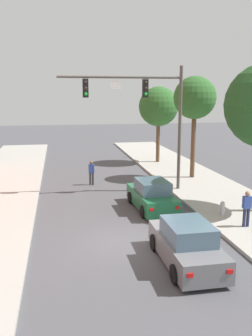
% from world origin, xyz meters
% --- Properties ---
extents(ground_plane, '(120.00, 120.00, 0.00)m').
position_xyz_m(ground_plane, '(0.00, 0.00, 0.00)').
color(ground_plane, '#4C4C51').
extents(traffic_signal_mast, '(7.41, 0.38, 7.50)m').
position_xyz_m(traffic_signal_mast, '(2.47, 7.41, 5.38)').
color(traffic_signal_mast, '#514C47').
rests_on(traffic_signal_mast, sidewalk_right).
extents(car_lead_green, '(1.98, 4.31, 1.60)m').
position_xyz_m(car_lead_green, '(2.00, 4.05, 0.72)').
color(car_lead_green, '#1E663D').
rests_on(car_lead_green, ground).
extents(car_following_grey, '(1.84, 4.24, 1.60)m').
position_xyz_m(car_following_grey, '(1.61, -2.34, 0.72)').
color(car_following_grey, slate).
rests_on(car_following_grey, ground).
extents(pedestrian_crossing_road, '(0.36, 0.22, 1.64)m').
position_xyz_m(pedestrian_crossing_road, '(-0.63, 9.92, 0.91)').
color(pedestrian_crossing_road, '#333338').
rests_on(pedestrian_crossing_road, ground).
extents(pedestrian_sidewalk_right_walker, '(0.36, 0.22, 1.64)m').
position_xyz_m(pedestrian_sidewalk_right_walker, '(5.41, 0.38, 1.06)').
color(pedestrian_sidewalk_right_walker, '#232847').
rests_on(pedestrian_sidewalk_right_walker, sidewalk_right).
extents(fire_hydrant, '(0.48, 0.24, 0.72)m').
position_xyz_m(fire_hydrant, '(5.03, 1.98, 0.51)').
color(fire_hydrant, '#B2B2B7').
rests_on(fire_hydrant, sidewalk_right).
extents(street_tree_second, '(2.94, 2.94, 7.08)m').
position_xyz_m(street_tree_second, '(6.62, 10.31, 5.70)').
color(street_tree_second, brown).
rests_on(street_tree_second, sidewalk_right).
extents(street_tree_third, '(3.39, 3.39, 6.50)m').
position_xyz_m(street_tree_third, '(5.84, 16.69, 4.93)').
color(street_tree_third, brown).
rests_on(street_tree_third, sidewalk_right).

